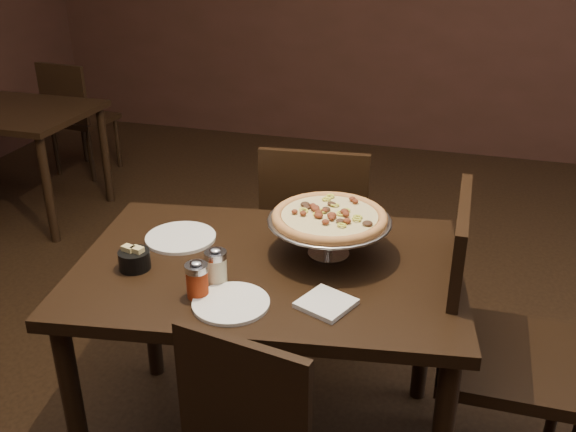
# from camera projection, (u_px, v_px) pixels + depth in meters

# --- Properties ---
(room) EXTENTS (6.04, 7.04, 2.84)m
(room) POSITION_uv_depth(u_px,v_px,m) (282.00, 57.00, 1.68)
(room) COLOR black
(room) RESTS_ON ground
(dining_table) EXTENTS (1.31, 0.97, 0.75)m
(dining_table) POSITION_uv_depth(u_px,v_px,m) (269.00, 290.00, 2.05)
(dining_table) COLOR black
(dining_table) RESTS_ON ground
(background_table) EXTENTS (1.09, 0.73, 0.68)m
(background_table) POSITION_uv_depth(u_px,v_px,m) (3.00, 122.00, 3.93)
(background_table) COLOR black
(background_table) RESTS_ON ground
(pizza_stand) EXTENTS (0.39, 0.39, 0.16)m
(pizza_stand) POSITION_uv_depth(u_px,v_px,m) (330.00, 218.00, 2.01)
(pizza_stand) COLOR silver
(pizza_stand) RESTS_ON dining_table
(parmesan_shaker) EXTENTS (0.07, 0.07, 0.12)m
(parmesan_shaker) POSITION_uv_depth(u_px,v_px,m) (216.00, 266.00, 1.88)
(parmesan_shaker) COLOR beige
(parmesan_shaker) RESTS_ON dining_table
(pepper_flake_shaker) EXTENTS (0.07, 0.07, 0.12)m
(pepper_flake_shaker) POSITION_uv_depth(u_px,v_px,m) (197.00, 280.00, 1.81)
(pepper_flake_shaker) COLOR maroon
(pepper_flake_shaker) RESTS_ON dining_table
(packet_caddy) EXTENTS (0.10, 0.10, 0.08)m
(packet_caddy) POSITION_uv_depth(u_px,v_px,m) (134.00, 259.00, 1.97)
(packet_caddy) COLOR black
(packet_caddy) RESTS_ON dining_table
(napkin_stack) EXTENTS (0.18, 0.18, 0.01)m
(napkin_stack) POSITION_uv_depth(u_px,v_px,m) (326.00, 303.00, 1.79)
(napkin_stack) COLOR silver
(napkin_stack) RESTS_ON dining_table
(plate_left) EXTENTS (0.24, 0.24, 0.01)m
(plate_left) POSITION_uv_depth(u_px,v_px,m) (181.00, 238.00, 2.16)
(plate_left) COLOR white
(plate_left) RESTS_ON dining_table
(plate_near) EXTENTS (0.22, 0.22, 0.01)m
(plate_near) POSITION_uv_depth(u_px,v_px,m) (231.00, 303.00, 1.79)
(plate_near) COLOR white
(plate_near) RESTS_ON dining_table
(serving_spatula) EXTENTS (0.13, 0.13, 0.02)m
(serving_spatula) POSITION_uv_depth(u_px,v_px,m) (354.00, 228.00, 1.95)
(serving_spatula) COLOR silver
(serving_spatula) RESTS_ON pizza_stand
(chair_far) EXTENTS (0.47, 0.47, 0.93)m
(chair_far) POSITION_uv_depth(u_px,v_px,m) (317.00, 236.00, 2.72)
(chair_far) COLOR black
(chair_far) RESTS_ON ground
(chair_side) EXTENTS (0.46, 0.46, 0.99)m
(chair_side) POSITION_uv_depth(u_px,v_px,m) (491.00, 337.00, 2.01)
(chair_side) COLOR black
(chair_side) RESTS_ON ground
(bg_chair_far) EXTENTS (0.42, 0.42, 0.83)m
(bg_chair_far) POSITION_uv_depth(u_px,v_px,m) (76.00, 114.00, 4.58)
(bg_chair_far) COLOR black
(bg_chair_far) RESTS_ON ground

